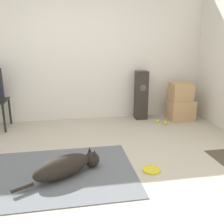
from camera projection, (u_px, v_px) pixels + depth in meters
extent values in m
plane|color=#BCB29E|center=(77.00, 170.00, 2.95)|extent=(12.00, 12.00, 0.00)
cube|color=silver|center=(70.00, 53.00, 4.60)|extent=(8.00, 0.06, 2.55)
cube|color=slate|center=(54.00, 174.00, 2.87)|extent=(1.87, 1.31, 0.01)
ellipsoid|color=black|center=(63.00, 167.00, 2.74)|extent=(0.70, 0.53, 0.25)
sphere|color=black|center=(92.00, 159.00, 2.99)|extent=(0.18, 0.18, 0.18)
cone|color=black|center=(90.00, 150.00, 3.00)|extent=(0.06, 0.06, 0.08)
cone|color=black|center=(95.00, 153.00, 2.93)|extent=(0.06, 0.06, 0.08)
cylinder|color=black|center=(22.00, 188.00, 2.48)|extent=(0.21, 0.15, 0.04)
cylinder|color=yellow|center=(151.00, 170.00, 2.94)|extent=(0.21, 0.21, 0.02)
torus|color=yellow|center=(151.00, 170.00, 2.94)|extent=(0.21, 0.21, 0.02)
cube|color=tan|center=(180.00, 110.00, 4.85)|extent=(0.47, 0.40, 0.39)
cube|color=tan|center=(181.00, 92.00, 4.76)|extent=(0.39, 0.34, 0.33)
cube|color=#2D2823|center=(141.00, 95.00, 4.84)|extent=(0.22, 0.22, 0.94)
cylinder|color=#4C4C51|center=(143.00, 88.00, 4.68)|extent=(0.12, 0.00, 0.12)
cylinder|color=black|center=(4.00, 118.00, 4.13)|extent=(0.04, 0.04, 0.49)
cylinder|color=black|center=(10.00, 111.00, 4.56)|extent=(0.04, 0.04, 0.49)
sphere|color=#C6E033|center=(165.00, 123.00, 4.58)|extent=(0.07, 0.07, 0.07)
sphere|color=#C6E033|center=(158.00, 121.00, 4.67)|extent=(0.07, 0.07, 0.07)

